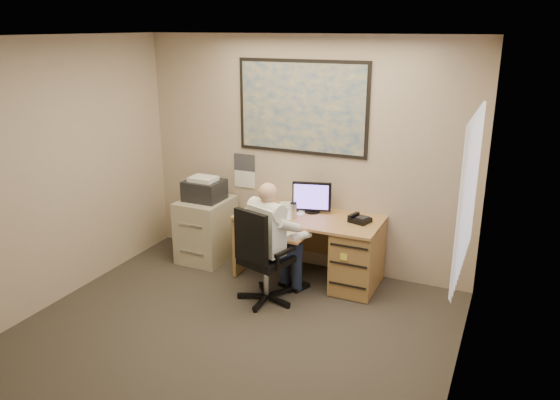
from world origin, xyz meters
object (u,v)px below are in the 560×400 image
at_px(desk, 337,246).
at_px(office_chair, 266,275).
at_px(filing_cabinet, 206,224).
at_px(person, 267,242).

bearing_deg(desk, office_chair, -125.44).
bearing_deg(filing_cabinet, office_chair, -31.22).
bearing_deg(office_chair, desk, 70.69).
relative_size(filing_cabinet, person, 0.83).
bearing_deg(person, office_chair, -58.83).
bearing_deg(person, desk, 71.93).
xyz_separation_m(filing_cabinet, person, (1.14, -0.64, 0.19)).
bearing_deg(desk, filing_cabinet, -179.33).
distance_m(filing_cabinet, person, 1.33).
bearing_deg(filing_cabinet, person, -28.67).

